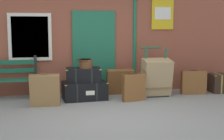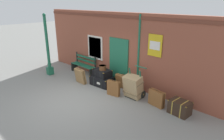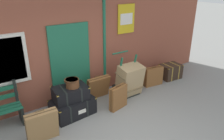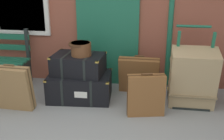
{
  "view_description": "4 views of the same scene",
  "coord_description": "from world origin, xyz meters",
  "px_view_note": "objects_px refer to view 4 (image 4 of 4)",
  "views": [
    {
      "loc": [
        -1.23,
        -5.82,
        1.7
      ],
      "look_at": [
        0.39,
        1.92,
        0.65
      ],
      "focal_mm": 52.35,
      "sensor_mm": 36.0,
      "label": 1
    },
    {
      "loc": [
        5.75,
        -3.99,
        3.61
      ],
      "look_at": [
        0.26,
        1.75,
        0.86
      ],
      "focal_mm": 31.62,
      "sensor_mm": 36.0,
      "label": 2
    },
    {
      "loc": [
        -2.14,
        -2.62,
        3.08
      ],
      "look_at": [
        0.88,
        1.74,
        0.89
      ],
      "focal_mm": 34.82,
      "sensor_mm": 36.0,
      "label": 3
    },
    {
      "loc": [
        0.85,
        -2.5,
        2.09
      ],
      "look_at": [
        0.21,
        1.7,
        0.53
      ],
      "focal_mm": 46.15,
      "sensor_mm": 36.0,
      "label": 4
    }
  ],
  "objects_px": {
    "suitcase_oxblood": "(146,95)",
    "round_hatbox": "(81,48)",
    "large_brown_trunk": "(193,78)",
    "suitcase_olive": "(11,88)",
    "suitcase_brown": "(139,75)",
    "porters_trolley": "(190,85)",
    "steamer_trunk_base": "(80,86)",
    "steamer_trunk_middle": "(78,64)"
  },
  "relations": [
    {
      "from": "suitcase_brown",
      "to": "suitcase_oxblood",
      "type": "height_order",
      "value": "suitcase_brown"
    },
    {
      "from": "round_hatbox",
      "to": "steamer_trunk_base",
      "type": "bearing_deg",
      "value": -166.47
    },
    {
      "from": "suitcase_olive",
      "to": "steamer_trunk_middle",
      "type": "bearing_deg",
      "value": 32.0
    },
    {
      "from": "large_brown_trunk",
      "to": "suitcase_olive",
      "type": "relative_size",
      "value": 1.3
    },
    {
      "from": "steamer_trunk_middle",
      "to": "round_hatbox",
      "type": "distance_m",
      "value": 0.29
    },
    {
      "from": "large_brown_trunk",
      "to": "suitcase_brown",
      "type": "distance_m",
      "value": 0.92
    },
    {
      "from": "suitcase_brown",
      "to": "steamer_trunk_middle",
      "type": "bearing_deg",
      "value": -161.55
    },
    {
      "from": "large_brown_trunk",
      "to": "steamer_trunk_base",
      "type": "bearing_deg",
      "value": 179.64
    },
    {
      "from": "suitcase_olive",
      "to": "suitcase_brown",
      "type": "bearing_deg",
      "value": 25.39
    },
    {
      "from": "porters_trolley",
      "to": "suitcase_olive",
      "type": "bearing_deg",
      "value": -165.56
    },
    {
      "from": "steamer_trunk_middle",
      "to": "suitcase_olive",
      "type": "relative_size",
      "value": 1.17
    },
    {
      "from": "round_hatbox",
      "to": "suitcase_brown",
      "type": "distance_m",
      "value": 1.1
    },
    {
      "from": "suitcase_brown",
      "to": "suitcase_olive",
      "type": "distance_m",
      "value": 2.05
    },
    {
      "from": "suitcase_oxblood",
      "to": "suitcase_olive",
      "type": "bearing_deg",
      "value": -176.49
    },
    {
      "from": "steamer_trunk_base",
      "to": "suitcase_olive",
      "type": "height_order",
      "value": "suitcase_olive"
    },
    {
      "from": "porters_trolley",
      "to": "large_brown_trunk",
      "type": "height_order",
      "value": "porters_trolley"
    },
    {
      "from": "steamer_trunk_base",
      "to": "suitcase_oxblood",
      "type": "height_order",
      "value": "suitcase_oxblood"
    },
    {
      "from": "steamer_trunk_base",
      "to": "suitcase_brown",
      "type": "height_order",
      "value": "suitcase_brown"
    },
    {
      "from": "suitcase_brown",
      "to": "steamer_trunk_base",
      "type": "bearing_deg",
      "value": -159.44
    },
    {
      "from": "porters_trolley",
      "to": "suitcase_brown",
      "type": "xyz_separation_m",
      "value": [
        -0.84,
        0.19,
        0.06
      ]
    },
    {
      "from": "steamer_trunk_base",
      "to": "suitcase_olive",
      "type": "bearing_deg",
      "value": -150.04
    },
    {
      "from": "steamer_trunk_base",
      "to": "suitcase_olive",
      "type": "xyz_separation_m",
      "value": [
        -0.91,
        -0.53,
        0.14
      ]
    },
    {
      "from": "porters_trolley",
      "to": "suitcase_brown",
      "type": "relative_size",
      "value": 1.73
    },
    {
      "from": "porters_trolley",
      "to": "suitcase_oxblood",
      "type": "relative_size",
      "value": 1.8
    },
    {
      "from": "large_brown_trunk",
      "to": "suitcase_oxblood",
      "type": "distance_m",
      "value": 0.81
    },
    {
      "from": "large_brown_trunk",
      "to": "suitcase_olive",
      "type": "height_order",
      "value": "large_brown_trunk"
    },
    {
      "from": "suitcase_brown",
      "to": "suitcase_oxblood",
      "type": "xyz_separation_m",
      "value": [
        0.15,
        -0.76,
        -0.02
      ]
    },
    {
      "from": "porters_trolley",
      "to": "suitcase_oxblood",
      "type": "bearing_deg",
      "value": -140.3
    },
    {
      "from": "suitcase_oxblood",
      "to": "round_hatbox",
      "type": "bearing_deg",
      "value": 158.56
    },
    {
      "from": "steamer_trunk_base",
      "to": "porters_trolley",
      "type": "relative_size",
      "value": 0.89
    },
    {
      "from": "round_hatbox",
      "to": "suitcase_brown",
      "type": "relative_size",
      "value": 0.51
    },
    {
      "from": "steamer_trunk_middle",
      "to": "suitcase_oxblood",
      "type": "xyz_separation_m",
      "value": [
        1.11,
        -0.44,
        -0.27
      ]
    },
    {
      "from": "steamer_trunk_middle",
      "to": "large_brown_trunk",
      "type": "xyz_separation_m",
      "value": [
        1.79,
        -0.04,
        -0.11
      ]
    },
    {
      "from": "porters_trolley",
      "to": "large_brown_trunk",
      "type": "xyz_separation_m",
      "value": [
        0.0,
        -0.18,
        0.2
      ]
    },
    {
      "from": "round_hatbox",
      "to": "suitcase_oxblood",
      "type": "distance_m",
      "value": 1.26
    },
    {
      "from": "suitcase_olive",
      "to": "round_hatbox",
      "type": "bearing_deg",
      "value": 29.4
    },
    {
      "from": "round_hatbox",
      "to": "suitcase_brown",
      "type": "bearing_deg",
      "value": 20.84
    },
    {
      "from": "steamer_trunk_base",
      "to": "porters_trolley",
      "type": "distance_m",
      "value": 1.78
    },
    {
      "from": "porters_trolley",
      "to": "steamer_trunk_base",
      "type": "bearing_deg",
      "value": -174.67
    },
    {
      "from": "suitcase_olive",
      "to": "suitcase_oxblood",
      "type": "distance_m",
      "value": 2.01
    },
    {
      "from": "round_hatbox",
      "to": "large_brown_trunk",
      "type": "bearing_deg",
      "value": -0.66
    },
    {
      "from": "round_hatbox",
      "to": "porters_trolley",
      "type": "xyz_separation_m",
      "value": [
        1.74,
        0.16,
        -0.59
      ]
    }
  ]
}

